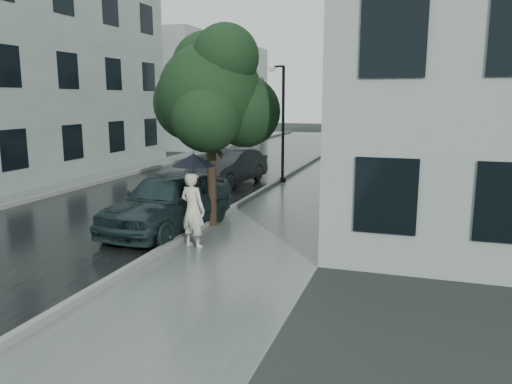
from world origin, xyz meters
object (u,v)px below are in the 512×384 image
(lamp_post, at_px, (280,115))
(car_near, at_px, (169,201))
(street_tree, at_px, (212,94))
(pedestrian, at_px, (193,210))
(car_far, at_px, (229,167))

(lamp_post, bearing_deg, car_near, -79.01)
(street_tree, height_order, car_near, street_tree)
(pedestrian, bearing_deg, car_far, -59.64)
(street_tree, xyz_separation_m, car_near, (-0.92, -0.88, -2.80))
(pedestrian, height_order, street_tree, street_tree)
(lamp_post, xyz_separation_m, car_near, (-0.77, -8.36, -1.99))
(pedestrian, height_order, car_near, pedestrian)
(car_near, xyz_separation_m, car_far, (-1.00, 7.06, -0.07))
(pedestrian, bearing_deg, car_near, -29.40)
(car_far, bearing_deg, pedestrian, -67.13)
(pedestrian, relative_size, car_far, 0.41)
(street_tree, bearing_deg, lamp_post, 91.16)
(pedestrian, xyz_separation_m, car_near, (-1.29, 1.26, -0.12))
(street_tree, xyz_separation_m, lamp_post, (-0.15, 7.49, -0.81))
(pedestrian, height_order, lamp_post, lamp_post)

